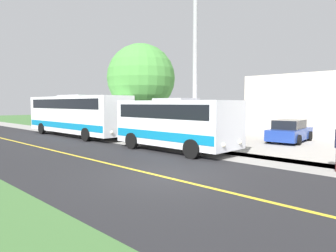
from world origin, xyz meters
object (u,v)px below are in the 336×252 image
(transit_bus_rear, at_px, (76,114))
(parked_car_near, at_px, (290,131))
(street_light_pole, at_px, (194,58))
(shuttle_bus_front, at_px, (176,122))
(tree_curbside, at_px, (141,78))

(transit_bus_rear, bearing_deg, parked_car_near, 120.73)
(transit_bus_rear, bearing_deg, street_light_pole, 91.83)
(shuttle_bus_front, relative_size, tree_curbside, 1.03)
(transit_bus_rear, height_order, parked_car_near, transit_bus_rear)
(transit_bus_rear, bearing_deg, tree_curbside, 123.90)
(shuttle_bus_front, relative_size, street_light_pole, 0.79)
(transit_bus_rear, height_order, tree_curbside, tree_curbside)
(transit_bus_rear, relative_size, tree_curbside, 1.62)
(shuttle_bus_front, height_order, transit_bus_rear, transit_bus_rear)
(parked_car_near, bearing_deg, street_light_pole, -14.95)
(shuttle_bus_front, distance_m, street_light_pole, 3.46)
(shuttle_bus_front, relative_size, transit_bus_rear, 0.63)
(shuttle_bus_front, distance_m, transit_bus_rear, 10.30)
(street_light_pole, bearing_deg, transit_bus_rear, -88.17)
(shuttle_bus_front, height_order, tree_curbside, tree_curbside)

